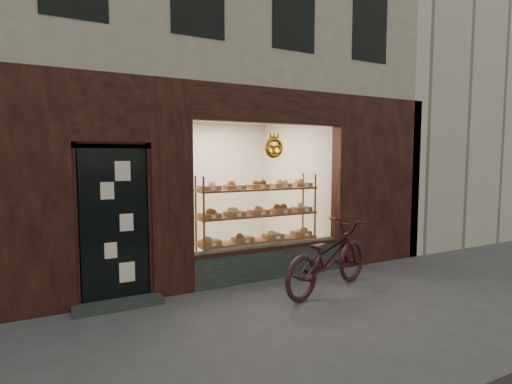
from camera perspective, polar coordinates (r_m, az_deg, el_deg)
ground at (r=4.91m, az=10.15°, el=-19.12°), size 90.00×90.00×0.00m
neighbor_right at (r=15.52m, az=26.75°, el=13.72°), size 12.00×7.00×9.00m
display_shelf at (r=6.97m, az=0.31°, el=-4.23°), size 2.20×0.45×1.70m
bicycle at (r=6.13m, az=10.25°, el=-9.12°), size 2.08×1.26×1.03m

